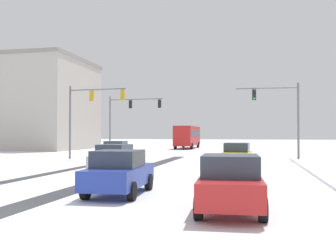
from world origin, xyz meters
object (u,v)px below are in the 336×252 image
Objects in this scene: bus_oncoming at (188,135)px; car_red_sixth at (230,183)px; traffic_signal_far_left at (128,112)px; traffic_signal_near_left at (89,107)px; car_blue_fourth at (119,172)px; car_yellow_cab_second at (237,155)px; car_white_lead at (116,151)px; car_silver_third at (115,158)px; office_building_far_left_block at (10,105)px; traffic_signal_near_right at (281,108)px.

car_red_sixth is at bearing -79.21° from bus_oncoming.
traffic_signal_far_left is 17.76m from bus_oncoming.
traffic_signal_near_left reaches higher than car_blue_fourth.
car_red_sixth is at bearing -88.50° from car_yellow_cab_second.
car_white_lead is at bearing 117.94° from car_red_sixth.
car_silver_third is at bearing -86.84° from bus_oncoming.
traffic_signal_far_left reaches higher than car_silver_third.
traffic_signal_near_left reaches higher than bus_oncoming.
office_building_far_left_block is (-34.64, 40.46, 5.70)m from car_red_sixth.
traffic_signal_near_left is 21.08m from car_blue_fourth.
car_yellow_cab_second and car_silver_third have the same top height.
car_yellow_cab_second is (-3.37, -7.51, -3.56)m from traffic_signal_near_right.
car_yellow_cab_second is at bearing -24.70° from car_white_lead.
traffic_signal_near_left is 28.94m from office_building_far_left_block.
traffic_signal_near_left is 13.24m from car_silver_third.
car_silver_third is (6.43, -10.93, -3.80)m from traffic_signal_near_left.
car_blue_fourth is at bearing -72.52° from traffic_signal_far_left.
traffic_signal_near_left is 25.09m from car_red_sixth.
bus_oncoming is (-5.00, 45.65, 1.18)m from car_blue_fourth.
traffic_signal_near_left is at bearing 116.72° from car_blue_fourth.
car_yellow_cab_second and car_blue_fourth have the same top height.
car_silver_third is at bearing -140.55° from car_yellow_cab_second.
traffic_signal_far_left is at bearing -103.13° from bus_oncoming.
car_blue_fourth is 1.00× the size of car_red_sixth.
traffic_signal_far_left is at bearing 153.64° from traffic_signal_near_right.
traffic_signal_near_left is at bearing -172.91° from traffic_signal_near_right.
traffic_signal_far_left is 1.55× the size of car_white_lead.
traffic_signal_far_left is 0.28× the size of office_building_far_left_block.
car_white_lead and car_yellow_cab_second have the same top height.
car_blue_fourth is (-7.10, -20.57, -3.56)m from traffic_signal_near_right.
car_red_sixth is at bearing -49.43° from office_building_far_left_block.
car_white_lead is at bearing 155.30° from car_yellow_cab_second.
bus_oncoming reaches higher than car_silver_third.
car_blue_fourth is (8.99, -28.54, -3.84)m from traffic_signal_far_left.
car_white_lead is (2.82, -0.76, -3.80)m from traffic_signal_near_left.
car_silver_third is at bearing -73.78° from traffic_signal_far_left.
traffic_signal_near_right is 1.55× the size of car_red_sixth.
car_white_lead is 18.92m from car_blue_fourth.
bus_oncoming is (1.50, 27.88, 1.18)m from car_white_lead.
car_white_lead is at bearing -40.36° from office_building_far_left_block.
bus_oncoming reaches higher than car_white_lead.
traffic_signal_near_left is at bearing 164.92° from car_white_lead.
traffic_signal_near_right reaches higher than car_yellow_cab_second.
office_building_far_left_block is (-34.24, 25.10, 5.70)m from car_yellow_cab_second.
traffic_signal_near_left is 14.66m from car_yellow_cab_second.
car_blue_fourth is at bearing -83.75° from bus_oncoming.
car_yellow_cab_second is (10.24, -4.71, 0.00)m from car_white_lead.
traffic_signal_near_right is 1.56× the size of car_blue_fourth.
traffic_signal_near_left reaches higher than car_silver_third.
bus_oncoming is (-8.74, 32.59, 1.18)m from car_yellow_cab_second.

